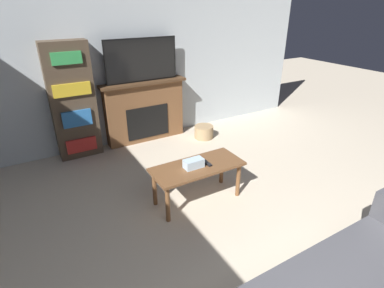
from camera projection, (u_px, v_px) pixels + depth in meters
wall_back at (129, 58)px, 4.62m from camera, size 6.68×0.06×2.70m
fireplace at (145, 111)px, 4.94m from camera, size 1.40×0.28×1.00m
tv at (142, 60)px, 4.57m from camera, size 1.15×0.03×0.65m
coffee_table at (197, 171)px, 3.41m from camera, size 1.05×0.46×0.47m
tissue_box at (194, 163)px, 3.32m from camera, size 0.22×0.12×0.10m
remote_control at (207, 163)px, 3.41m from camera, size 0.04×0.15×0.02m
bookshelf at (73, 102)px, 4.28m from camera, size 0.61×0.29×1.68m
storage_basket at (204, 132)px, 5.15m from camera, size 0.32×0.32×0.22m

